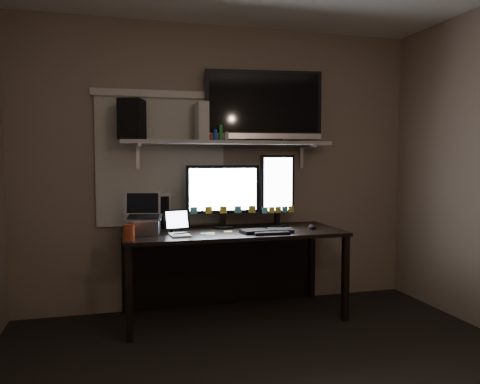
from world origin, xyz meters
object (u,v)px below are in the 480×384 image
object	(u,v)px
monitor_portrait	(277,190)
mouse	(312,227)
monitor_landscape	(223,196)
tv	(264,106)
game_console	(201,122)
keyboard	(268,231)
cup	(129,232)
speaker	(132,120)
tablet	(177,221)
laptop	(143,214)
desk	(230,249)

from	to	relation	value
monitor_portrait	mouse	bearing A→B (deg)	-53.25
monitor_landscape	monitor_portrait	size ratio (longest dim) A/B	0.99
tv	game_console	size ratio (longest dim) A/B	3.25
game_console	monitor_landscape	bearing A→B (deg)	-2.31
monitor_landscape	monitor_portrait	xyz separation A→B (m)	(0.49, -0.02, 0.04)
keyboard	mouse	distance (m)	0.43
cup	speaker	xyz separation A→B (m)	(0.05, 0.45, 0.85)
tablet	speaker	xyz separation A→B (m)	(-0.33, 0.17, 0.82)
laptop	cup	distance (m)	0.31
tv	speaker	xyz separation A→B (m)	(-1.13, -0.02, -0.14)
mouse	monitor_portrait	bearing A→B (deg)	147.03
mouse	game_console	world-z (taller)	game_console
monitor_portrait	cup	distance (m)	1.38
tablet	laptop	world-z (taller)	laptop
desk	cup	distance (m)	0.96
laptop	cup	bearing A→B (deg)	-104.10
desk	keyboard	distance (m)	0.42
monitor_landscape	laptop	bearing A→B (deg)	-164.20
mouse	tablet	distance (m)	1.14
game_console	speaker	xyz separation A→B (m)	(-0.57, 0.01, 0.01)
mouse	laptop	world-z (taller)	laptop
tablet	speaker	distance (m)	0.90
desk	keyboard	world-z (taller)	keyboard
cup	tv	distance (m)	1.62
monitor_landscape	keyboard	xyz separation A→B (m)	(0.29, -0.34, -0.27)
speaker	keyboard	bearing A→B (deg)	0.55
speaker	game_console	bearing A→B (deg)	18.42
cup	mouse	bearing A→B (deg)	6.23
mouse	speaker	size ratio (longest dim) A/B	0.32
keyboard	tv	xyz separation A→B (m)	(0.09, 0.38, 1.04)
monitor_landscape	tablet	xyz separation A→B (m)	(-0.42, -0.14, -0.18)
desk	game_console	bearing A→B (deg)	165.45
tablet	speaker	world-z (taller)	speaker
tv	tablet	bearing A→B (deg)	-159.06
keyboard	cup	size ratio (longest dim) A/B	3.62
game_console	monitor_portrait	bearing A→B (deg)	-1.04
cup	speaker	size ratio (longest dim) A/B	0.36
monitor_portrait	mouse	xyz separation A→B (m)	(0.23, -0.24, -0.30)
tv	game_console	world-z (taller)	tv
tablet	laptop	xyz separation A→B (m)	(-0.26, -0.01, 0.07)
speaker	tv	bearing A→B (deg)	20.72
keyboard	speaker	bearing A→B (deg)	163.27
monitor_portrait	monitor_landscape	bearing A→B (deg)	170.46
game_console	mouse	bearing A→B (deg)	-14.98
mouse	laptop	size ratio (longest dim) A/B	0.32
monitor_portrait	keyboard	distance (m)	0.48
keyboard	cup	distance (m)	1.10
desk	mouse	size ratio (longest dim) A/B	17.38
cup	tv	xyz separation A→B (m)	(1.19, 0.47, 1.00)
monitor_landscape	keyboard	bearing A→B (deg)	-45.88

